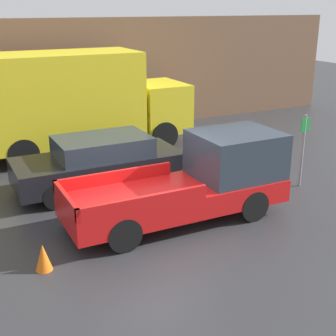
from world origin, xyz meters
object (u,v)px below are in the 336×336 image
car (100,162)px  traffic_cone (43,257)px  delivery_truck (67,101)px  parking_sign (303,146)px  newspaper_box (113,117)px  pickup_truck (199,180)px

car → traffic_cone: car is taller
delivery_truck → parking_sign: bearing=-50.9°
newspaper_box → traffic_cone: (-5.27, -10.09, -0.28)m
car → parking_sign: 5.98m
parking_sign → car: bearing=155.1°
pickup_truck → newspaper_box: (1.12, 9.24, -0.41)m
parking_sign → newspaper_box: parking_sign is taller
car → delivery_truck: 4.09m
delivery_truck → parking_sign: delivery_truck is taller
traffic_cone → newspaper_box: bearing=62.4°
parking_sign → newspaper_box: size_ratio=1.91×
pickup_truck → car: pickup_truck is taller
delivery_truck → traffic_cone: (-2.72, -7.74, -1.65)m
pickup_truck → car: bearing=118.6°
parking_sign → traffic_cone: (-7.95, -1.30, -0.95)m
newspaper_box → traffic_cone: bearing=-117.6°
traffic_cone → parking_sign: bearing=9.3°
delivery_truck → traffic_cone: delivery_truck is taller
pickup_truck → parking_sign: parking_sign is taller
pickup_truck → newspaper_box: 9.31m
delivery_truck → newspaper_box: bearing=42.7°
car → traffic_cone: 4.61m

